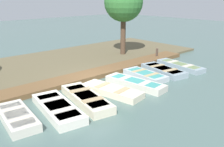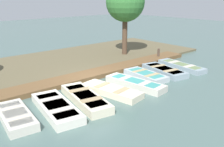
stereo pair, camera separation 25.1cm
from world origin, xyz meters
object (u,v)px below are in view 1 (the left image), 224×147
(rowboat_1, at_px, (58,108))
(rowboat_7, at_px, (180,66))
(rowboat_5, at_px, (145,75))
(rowboat_3, at_px, (112,91))
(rowboat_6, at_px, (163,70))
(rowboat_0, at_px, (17,117))
(rowboat_2, at_px, (86,98))
(rowboat_4, at_px, (135,83))
(mooring_post_far, at_px, (157,54))
(park_tree_left, at_px, (124,3))

(rowboat_1, relative_size, rowboat_7, 1.00)
(rowboat_1, bearing_deg, rowboat_5, 104.44)
(rowboat_3, bearing_deg, rowboat_6, 84.90)
(rowboat_0, relative_size, rowboat_6, 0.86)
(rowboat_1, height_order, rowboat_2, rowboat_2)
(rowboat_1, relative_size, rowboat_5, 1.23)
(rowboat_4, bearing_deg, rowboat_2, -98.30)
(rowboat_2, bearing_deg, rowboat_3, 100.42)
(rowboat_7, bearing_deg, rowboat_6, -85.48)
(rowboat_2, height_order, rowboat_4, rowboat_2)
(rowboat_1, height_order, rowboat_7, rowboat_1)
(rowboat_3, distance_m, mooring_post_far, 7.89)
(rowboat_5, distance_m, mooring_post_far, 4.71)
(rowboat_7, relative_size, mooring_post_far, 3.96)
(rowboat_4, xyz_separation_m, rowboat_5, (-0.64, 1.58, -0.02))
(rowboat_0, xyz_separation_m, rowboat_1, (0.36, 1.61, 0.00))
(rowboat_5, bearing_deg, rowboat_2, -78.20)
(rowboat_5, bearing_deg, rowboat_7, 90.57)
(rowboat_0, height_order, rowboat_3, rowboat_0)
(rowboat_0, relative_size, rowboat_2, 0.77)
(rowboat_6, relative_size, park_tree_left, 0.57)
(mooring_post_far, xyz_separation_m, park_tree_left, (-2.60, -1.13, 3.75))
(rowboat_5, height_order, park_tree_left, park_tree_left)
(mooring_post_far, bearing_deg, rowboat_6, -44.87)
(rowboat_1, bearing_deg, rowboat_6, 102.12)
(rowboat_4, bearing_deg, rowboat_5, 104.71)
(rowboat_6, xyz_separation_m, rowboat_7, (0.07, 1.76, -0.01))
(rowboat_0, distance_m, rowboat_5, 7.95)
(rowboat_1, bearing_deg, rowboat_3, 99.10)
(rowboat_2, distance_m, park_tree_left, 10.36)
(rowboat_6, bearing_deg, rowboat_7, 98.11)
(rowboat_0, xyz_separation_m, park_tree_left, (-5.19, 10.90, 4.02))
(rowboat_3, distance_m, park_tree_left, 9.24)
(rowboat_5, bearing_deg, park_tree_left, 154.01)
(rowboat_0, height_order, rowboat_6, rowboat_0)
(rowboat_0, height_order, rowboat_1, rowboat_1)
(rowboat_0, height_order, rowboat_2, rowboat_2)
(rowboat_5, bearing_deg, rowboat_6, 88.51)
(mooring_post_far, bearing_deg, rowboat_7, -16.15)
(rowboat_3, height_order, rowboat_5, rowboat_3)
(rowboat_3, height_order, rowboat_7, rowboat_3)
(rowboat_1, relative_size, rowboat_3, 1.04)
(rowboat_0, bearing_deg, rowboat_1, 84.16)
(rowboat_2, distance_m, rowboat_4, 3.26)
(rowboat_1, height_order, mooring_post_far, mooring_post_far)
(rowboat_7, bearing_deg, park_tree_left, -168.95)
(park_tree_left, bearing_deg, rowboat_4, -39.03)
(rowboat_2, xyz_separation_m, rowboat_4, (0.05, 3.26, -0.02))
(rowboat_4, relative_size, mooring_post_far, 3.99)
(rowboat_1, relative_size, rowboat_6, 1.07)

